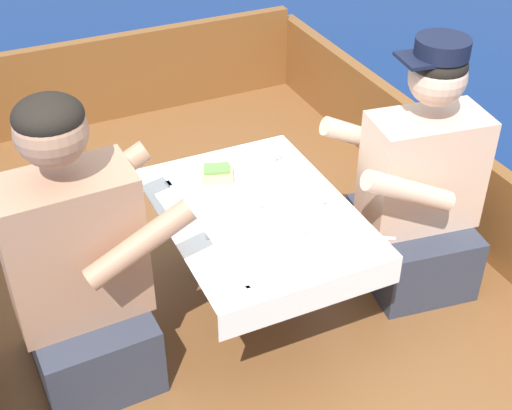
{
  "coord_description": "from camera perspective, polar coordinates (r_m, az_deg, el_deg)",
  "views": [
    {
      "loc": [
        -0.81,
        -1.73,
        2.12
      ],
      "look_at": [
        0.0,
        0.02,
        0.75
      ],
      "focal_mm": 50.0,
      "sensor_mm": 36.0,
      "label": 1
    }
  ],
  "objects": [
    {
      "name": "ground_plane",
      "position": [
        2.86,
        0.13,
        -12.59
      ],
      "size": [
        60.0,
        60.0,
        0.0
      ],
      "primitive_type": "plane",
      "color": "navy"
    },
    {
      "name": "boat_deck",
      "position": [
        2.75,
        0.14,
        -10.5
      ],
      "size": [
        1.99,
        3.37,
        0.3
      ],
      "primitive_type": "cube",
      "color": "brown",
      "rests_on": "ground_plane"
    },
    {
      "name": "gunwale_starboard",
      "position": [
        2.97,
        17.32,
        0.29
      ],
      "size": [
        0.06,
        3.37,
        0.39
      ],
      "primitive_type": "cube",
      "color": "brown",
      "rests_on": "boat_deck"
    },
    {
      "name": "bow_coaming",
      "position": [
        3.83,
        -10.52,
        10.15
      ],
      "size": [
        1.87,
        0.06,
        0.45
      ],
      "primitive_type": "cube",
      "color": "brown",
      "rests_on": "boat_deck"
    },
    {
      "name": "cockpit_table",
      "position": [
        2.4,
        0.0,
        -1.3
      ],
      "size": [
        0.61,
        0.82,
        0.43
      ],
      "color": "#B2B2B7",
      "rests_on": "boat_deck"
    },
    {
      "name": "person_port",
      "position": [
        2.24,
        -13.92,
        -5.34
      ],
      "size": [
        0.53,
        0.46,
        1.0
      ],
      "rotation": [
        0.0,
        0.0,
        0.04
      ],
      "color": "#333847",
      "rests_on": "boat_deck"
    },
    {
      "name": "person_starboard",
      "position": [
        2.62,
        12.81,
        0.94
      ],
      "size": [
        0.56,
        0.5,
        0.96
      ],
      "rotation": [
        0.0,
        0.0,
        3.0
      ],
      "color": "#333847",
      "rests_on": "boat_deck"
    },
    {
      "name": "plate_sandwich",
      "position": [
        2.52,
        -3.13,
        2.02
      ],
      "size": [
        0.19,
        0.19,
        0.01
      ],
      "color": "silver",
      "rests_on": "cockpit_table"
    },
    {
      "name": "plate_bread",
      "position": [
        2.48,
        1.56,
        1.52
      ],
      "size": [
        0.17,
        0.17,
        0.01
      ],
      "color": "silver",
      "rests_on": "cockpit_table"
    },
    {
      "name": "sandwich",
      "position": [
        2.5,
        -3.15,
        2.55
      ],
      "size": [
        0.13,
        0.11,
        0.05
      ],
      "rotation": [
        0.0,
        0.0,
        -0.34
      ],
      "color": "#E0BC7F",
      "rests_on": "plate_sandwich"
    },
    {
      "name": "bowl_port_near",
      "position": [
        2.17,
        5.67,
        -3.77
      ],
      "size": [
        0.14,
        0.14,
        0.04
      ],
      "color": "silver",
      "rests_on": "cockpit_table"
    },
    {
      "name": "bowl_starboard_near",
      "position": [
        2.24,
        2.32,
        -2.19
      ],
      "size": [
        0.14,
        0.14,
        0.04
      ],
      "color": "silver",
      "rests_on": "cockpit_table"
    },
    {
      "name": "bowl_center_far",
      "position": [
        2.35,
        -1.05,
        -0.17
      ],
      "size": [
        0.12,
        0.12,
        0.04
      ],
      "color": "silver",
      "rests_on": "cockpit_table"
    },
    {
      "name": "coffee_cup_port",
      "position": [
        2.37,
        4.68,
        0.31
      ],
      "size": [
        0.09,
        0.07,
        0.06
      ],
      "color": "silver",
      "rests_on": "cockpit_table"
    },
    {
      "name": "coffee_cup_starboard",
      "position": [
        2.6,
        0.87,
        3.84
      ],
      "size": [
        0.1,
        0.07,
        0.05
      ],
      "color": "silver",
      "rests_on": "cockpit_table"
    },
    {
      "name": "utensil_spoon_port",
      "position": [
        2.34,
        -3.94,
        -1.01
      ],
      "size": [
        0.08,
        0.16,
        0.01
      ],
      "rotation": [
        0.0,
        0.0,
        1.23
      ],
      "color": "silver",
      "rests_on": "cockpit_table"
    },
    {
      "name": "utensil_knife_starboard",
      "position": [
        2.28,
        8.98,
        -2.57
      ],
      "size": [
        0.15,
        0.09,
        0.0
      ],
      "rotation": [
        0.0,
        0.0,
        2.63
      ],
      "color": "silver",
      "rests_on": "cockpit_table"
    },
    {
      "name": "utensil_spoon_center",
      "position": [
        2.14,
        -2.05,
        -4.94
      ],
      "size": [
        0.04,
        0.17,
        0.01
      ],
      "rotation": [
        0.0,
        0.0,
        1.66
      ],
      "color": "silver",
      "rests_on": "cockpit_table"
    },
    {
      "name": "utensil_spoon_starboard",
      "position": [
        2.41,
        -4.04,
        0.17
      ],
      "size": [
        0.13,
        0.13,
        0.01
      ],
      "rotation": [
        0.0,
        0.0,
        0.83
      ],
      "color": "silver",
      "rests_on": "cockpit_table"
    },
    {
      "name": "utensil_fork_starboard",
      "position": [
        2.48,
        -6.54,
        1.14
      ],
      "size": [
        0.02,
        0.17,
        0.0
      ],
      "rotation": [
        0.0,
        0.0,
        1.62
      ],
      "color": "silver",
      "rests_on": "cockpit_table"
    },
    {
      "name": "utensil_knife_port",
      "position": [
        2.08,
        0.82,
        -6.46
      ],
      "size": [
        0.17,
        0.06,
        0.0
      ],
      "rotation": [
        0.0,
        0.0,
        2.88
      ],
      "color": "silver",
      "rests_on": "cockpit_table"
    }
  ]
}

